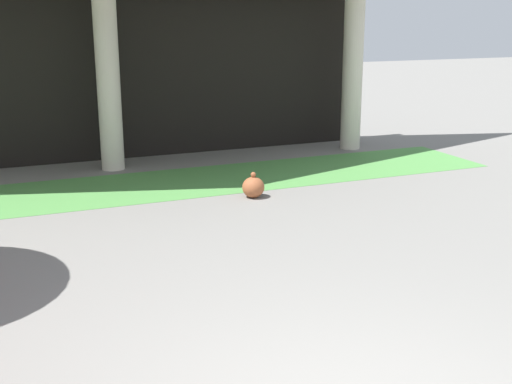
{
  "coord_description": "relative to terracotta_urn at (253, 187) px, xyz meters",
  "views": [
    {
      "loc": [
        -2.05,
        -3.11,
        2.73
      ],
      "look_at": [
        0.22,
        2.34,
        1.11
      ],
      "focal_mm": 46.01,
      "sensor_mm": 36.0,
      "label": 1
    }
  ],
  "objects": [
    {
      "name": "terracotta_urn",
      "position": [
        0.0,
        0.0,
        0.0
      ],
      "size": [
        0.34,
        0.34,
        0.4
      ],
      "color": "#9E5633",
      "rests_on": "ground"
    },
    {
      "name": "lawn_strip",
      "position": [
        -1.62,
        1.28,
        -0.16
      ],
      "size": [
        12.84,
        1.99,
        0.01
      ],
      "primitive_type": "cube",
      "color": "#519347",
      "rests_on": "ground"
    }
  ]
}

